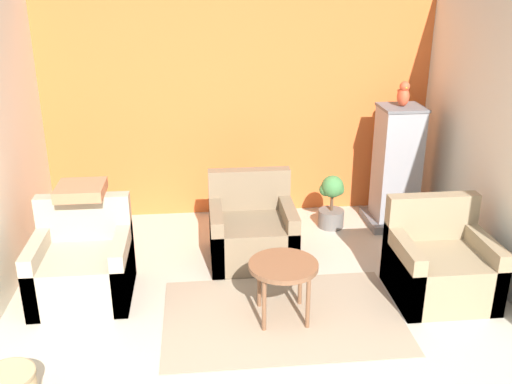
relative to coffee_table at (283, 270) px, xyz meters
name	(u,v)px	position (x,y,z in m)	size (l,w,h in m)	color
wall_back_accent	(239,102)	(-0.17, 2.35, 0.88)	(4.51, 0.06, 2.66)	orange
wall_right	(506,140)	(2.06, 0.54, 0.88)	(0.06, 3.56, 2.66)	beige
area_rug	(282,316)	(0.00, 0.00, -0.45)	(1.99, 1.31, 0.01)	gray
coffee_table	(283,270)	(0.00, 0.00, 0.00)	(0.57, 0.57, 0.51)	brown
armchair_left	(83,267)	(-1.71, 0.54, -0.17)	(0.84, 0.78, 0.86)	tan
armchair_right	(439,266)	(1.44, 0.22, -0.17)	(0.84, 0.78, 0.86)	#8E7A5B
armchair_middle	(252,233)	(-0.15, 1.09, -0.17)	(0.84, 0.78, 0.86)	#7A664C
birdcage	(396,169)	(1.54, 1.78, 0.20)	(0.60, 0.60, 1.38)	slate
parrot	(403,94)	(1.54, 1.78, 1.05)	(0.13, 0.23, 0.28)	#D14C2D
potted_plant	(332,201)	(0.82, 1.76, -0.14)	(0.29, 0.29, 0.61)	#66605B
throw_pillow	(81,190)	(-1.71, 0.82, 0.45)	(0.42, 0.42, 0.10)	#B2704C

